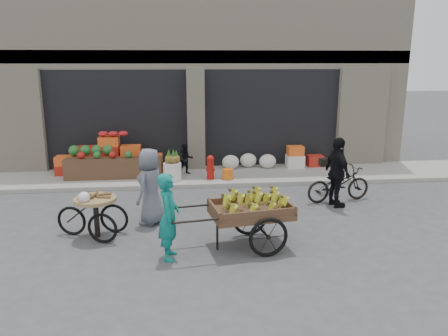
{
  "coord_description": "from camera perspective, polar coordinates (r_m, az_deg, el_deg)",
  "views": [
    {
      "loc": [
        -0.49,
        -8.75,
        3.51
      ],
      "look_at": [
        0.48,
        0.9,
        1.1
      ],
      "focal_mm": 35.0,
      "sensor_mm": 36.0,
      "label": 1
    }
  ],
  "objects": [
    {
      "name": "right_bay_goods",
      "position": [
        14.15,
        7.07,
        1.18
      ],
      "size": [
        3.35,
        0.6,
        0.7
      ],
      "color": "silver",
      "rests_on": "sidewalk"
    },
    {
      "name": "orange_bucket",
      "position": [
        12.74,
        0.48,
        -0.78
      ],
      "size": [
        0.32,
        0.32,
        0.3
      ],
      "primitive_type": "cylinder",
      "color": "orange",
      "rests_on": "sidewalk"
    },
    {
      "name": "banana_cart",
      "position": [
        8.32,
        3.16,
        -5.3
      ],
      "size": [
        2.67,
        1.41,
        1.06
      ],
      "rotation": [
        0.0,
        0.0,
        0.16
      ],
      "color": "brown",
      "rests_on": "ground"
    },
    {
      "name": "fire_hydrant",
      "position": [
        12.69,
        -1.79,
        0.24
      ],
      "size": [
        0.22,
        0.22,
        0.71
      ],
      "color": "#A5140F",
      "rests_on": "sidewalk"
    },
    {
      "name": "fruit_display",
      "position": [
        13.58,
        -14.06,
        1.46
      ],
      "size": [
        3.1,
        1.12,
        1.24
      ],
      "color": "#AF2318",
      "rests_on": "sidewalk"
    },
    {
      "name": "sidewalk",
      "position": [
        13.32,
        -3.45,
        -1.09
      ],
      "size": [
        18.0,
        2.2,
        0.12
      ],
      "primitive_type": "cube",
      "color": "gray",
      "rests_on": "ground"
    },
    {
      "name": "pineapple_bin",
      "position": [
        12.75,
        -6.74,
        -0.41
      ],
      "size": [
        0.52,
        0.52,
        0.5
      ],
      "primitive_type": "cylinder",
      "color": "silver",
      "rests_on": "sidewalk"
    },
    {
      "name": "ground",
      "position": [
        9.44,
        -2.38,
        -7.89
      ],
      "size": [
        80.0,
        80.0,
        0.0
      ],
      "primitive_type": "plane",
      "color": "#424244",
      "rests_on": "ground"
    },
    {
      "name": "seated_person",
      "position": [
        13.28,
        -5.01,
        1.17
      ],
      "size": [
        0.51,
        0.43,
        0.93
      ],
      "primitive_type": "imported",
      "rotation": [
        0.0,
        0.0,
        0.17
      ],
      "color": "black",
      "rests_on": "sidewalk"
    },
    {
      "name": "vendor_grey",
      "position": [
        9.61,
        -9.6,
        -2.39
      ],
      "size": [
        0.83,
        0.97,
        1.68
      ],
      "primitive_type": "imported",
      "rotation": [
        0.0,
        0.0,
        -2.01
      ],
      "color": "slate",
      "rests_on": "ground"
    },
    {
      "name": "vendor_woman",
      "position": [
        7.89,
        -7.22,
        -6.3
      ],
      "size": [
        0.42,
        0.61,
        1.59
      ],
      "primitive_type": "imported",
      "rotation": [
        0.0,
        0.0,
        1.5
      ],
      "color": "#0F776C",
      "rests_on": "ground"
    },
    {
      "name": "building",
      "position": [
        16.79,
        -4.2,
        13.44
      ],
      "size": [
        14.0,
        6.45,
        7.0
      ],
      "color": "beige",
      "rests_on": "ground"
    },
    {
      "name": "cyclist",
      "position": [
        10.91,
        14.59,
        -0.57
      ],
      "size": [
        0.6,
        1.07,
        1.72
      ],
      "primitive_type": "imported",
      "rotation": [
        0.0,
        0.0,
        1.75
      ],
      "color": "black",
      "rests_on": "ground"
    },
    {
      "name": "tricycle_cart",
      "position": [
        9.19,
        -16.43,
        -5.35
      ],
      "size": [
        1.46,
        1.03,
        0.95
      ],
      "rotation": [
        0.0,
        0.0,
        -0.27
      ],
      "color": "#9E7F51",
      "rests_on": "ground"
    },
    {
      "name": "bicycle",
      "position": [
        11.44,
        14.73,
        -2.04
      ],
      "size": [
        1.8,
        0.9,
        0.9
      ],
      "primitive_type": "imported",
      "rotation": [
        0.0,
        0.0,
        1.75
      ],
      "color": "black",
      "rests_on": "ground"
    }
  ]
}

